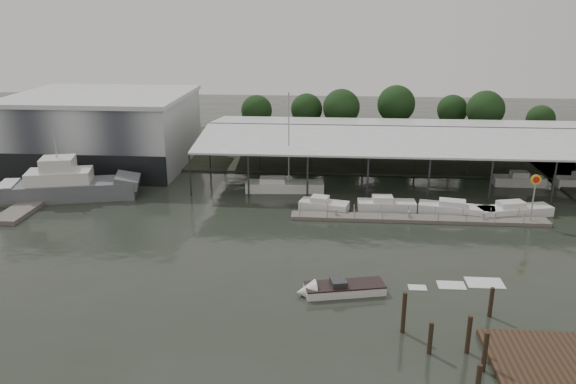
# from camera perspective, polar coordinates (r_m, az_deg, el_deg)

# --- Properties ---
(ground) EXTENTS (200.00, 200.00, 0.00)m
(ground) POSITION_cam_1_polar(r_m,az_deg,el_deg) (53.81, -1.49, -6.31)
(ground) COLOR #242A22
(ground) RESTS_ON ground
(land_strip_far) EXTENTS (140.00, 30.00, 0.30)m
(land_strip_far) POSITION_cam_1_polar(r_m,az_deg,el_deg) (93.48, 1.14, 4.52)
(land_strip_far) COLOR #373E2E
(land_strip_far) RESTS_ON ground
(land_strip_west) EXTENTS (20.00, 40.00, 0.30)m
(land_strip_west) POSITION_cam_1_polar(r_m,az_deg,el_deg) (93.39, -24.68, 2.81)
(land_strip_west) COLOR #373E2E
(land_strip_west) RESTS_ON ground
(storage_warehouse) EXTENTS (24.50, 20.50, 10.50)m
(storage_warehouse) POSITION_cam_1_polar(r_m,az_deg,el_deg) (87.00, -18.18, 6.06)
(storage_warehouse) COLOR #AFB5BB
(storage_warehouse) RESTS_ON ground
(covered_boat_shed) EXTENTS (58.24, 24.00, 6.96)m
(covered_boat_shed) POSITION_cam_1_polar(r_m,az_deg,el_deg) (79.23, 13.00, 6.00)
(covered_boat_shed) COLOR white
(covered_boat_shed) RESTS_ON ground
(trawler_dock) EXTENTS (3.00, 18.00, 0.50)m
(trawler_dock) POSITION_cam_1_polar(r_m,az_deg,el_deg) (75.18, -23.70, -0.42)
(trawler_dock) COLOR #68625B
(trawler_dock) RESTS_ON ground
(floating_dock) EXTENTS (28.00, 2.00, 1.40)m
(floating_dock) POSITION_cam_1_polar(r_m,az_deg,el_deg) (63.47, 13.07, -2.66)
(floating_dock) COLOR #68625B
(floating_dock) RESTS_ON ground
(shell_fuel_sign) EXTENTS (1.10, 0.18, 5.55)m
(shell_fuel_sign) POSITION_cam_1_polar(r_m,az_deg,el_deg) (65.23, 23.78, 0.25)
(shell_fuel_sign) COLOR #999C9F
(shell_fuel_sign) RESTS_ON ground
(grey_trawler) EXTENTS (16.94, 8.15, 8.84)m
(grey_trawler) POSITION_cam_1_polar(r_m,az_deg,el_deg) (73.61, -21.28, 0.60)
(grey_trawler) COLOR #595D62
(grey_trawler) RESTS_ON ground
(white_sailboat) EXTENTS (10.02, 3.17, 12.79)m
(white_sailboat) POSITION_cam_1_polar(r_m,az_deg,el_deg) (71.51, -0.46, 0.60)
(white_sailboat) COLOR white
(white_sailboat) RESTS_ON ground
(speedboat_underway) EXTENTS (18.07, 5.79, 2.00)m
(speedboat_underway) POSITION_cam_1_polar(r_m,az_deg,el_deg) (46.86, 5.03, -9.80)
(speedboat_underway) COLOR white
(speedboat_underway) RESTS_ON ground
(moored_cruiser_0) EXTENTS (5.93, 3.47, 1.70)m
(moored_cruiser_0) POSITION_cam_1_polar(r_m,az_deg,el_deg) (64.95, 3.62, -1.33)
(moored_cruiser_0) COLOR white
(moored_cruiser_0) RESTS_ON ground
(moored_cruiser_1) EXTENTS (6.69, 2.38, 1.70)m
(moored_cruiser_1) POSITION_cam_1_polar(r_m,az_deg,el_deg) (65.93, 9.91, -1.27)
(moored_cruiser_1) COLOR white
(moored_cruiser_1) RESTS_ON ground
(moored_cruiser_2) EXTENTS (8.57, 3.94, 1.70)m
(moored_cruiser_2) POSITION_cam_1_polar(r_m,az_deg,el_deg) (66.35, 16.66, -1.66)
(moored_cruiser_2) COLOR white
(moored_cruiser_2) RESTS_ON ground
(moored_cruiser_3) EXTENTS (8.64, 4.20, 1.70)m
(moored_cruiser_3) POSITION_cam_1_polar(r_m,az_deg,el_deg) (68.09, 21.99, -1.74)
(moored_cruiser_3) COLOR white
(moored_cruiser_3) RESTS_ON ground
(mooring_pilings) EXTENTS (7.18, 10.24, 3.80)m
(mooring_pilings) POSITION_cam_1_polar(r_m,az_deg,el_deg) (40.89, 16.80, -14.06)
(mooring_pilings) COLOR #39281C
(mooring_pilings) RESTS_ON ground
(horizon_tree_line) EXTENTS (70.73, 10.56, 9.69)m
(horizon_tree_line) POSITION_cam_1_polar(r_m,az_deg,el_deg) (99.10, 14.08, 8.07)
(horizon_tree_line) COLOR black
(horizon_tree_line) RESTS_ON ground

